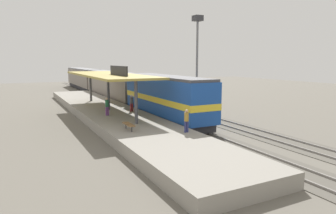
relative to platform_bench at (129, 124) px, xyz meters
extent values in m
plane|color=#666056|center=(8.00, 10.00, -1.34)|extent=(120.00, 120.00, 0.00)
cube|color=#565249|center=(6.00, 10.00, -1.32)|extent=(3.20, 110.00, 0.04)
cube|color=gray|center=(5.28, 10.00, -1.26)|extent=(0.10, 110.00, 0.16)
cube|color=gray|center=(6.72, 10.00, -1.26)|extent=(0.10, 110.00, 0.16)
cube|color=#565249|center=(10.60, 10.00, -1.32)|extent=(3.20, 110.00, 0.04)
cube|color=gray|center=(9.88, 10.00, -1.26)|extent=(0.10, 110.00, 0.16)
cube|color=gray|center=(11.32, 10.00, -1.26)|extent=(0.10, 110.00, 0.16)
cube|color=gray|center=(1.40, 10.00, -0.89)|extent=(6.00, 44.00, 0.90)
cylinder|color=#47474C|center=(1.40, 2.00, 1.36)|extent=(0.28, 0.28, 3.60)
cylinder|color=#47474C|center=(1.40, 10.00, 1.36)|extent=(0.28, 0.28, 3.60)
cylinder|color=#47474C|center=(1.40, 18.00, 1.36)|extent=(0.28, 0.28, 3.60)
cube|color=#A38E3D|center=(1.40, 10.00, 3.26)|extent=(5.20, 18.00, 0.20)
cube|color=black|center=(1.40, 6.40, 3.81)|extent=(0.12, 4.80, 0.90)
cylinder|color=#333338|center=(0.00, -0.65, -0.23)|extent=(0.07, 0.07, 0.42)
cylinder|color=#333338|center=(0.00, 0.65, -0.23)|extent=(0.07, 0.07, 0.42)
cube|color=brown|center=(0.00, 0.00, 0.02)|extent=(0.44, 1.70, 0.08)
cube|color=#28282D|center=(6.00, 5.70, -0.83)|extent=(2.60, 13.60, 0.70)
cube|color=#19479E|center=(6.00, 5.70, 1.27)|extent=(2.90, 14.40, 3.50)
cube|color=#47474C|center=(6.00, 5.70, 3.14)|extent=(2.78, 14.11, 0.24)
cube|color=yellow|center=(6.00, 5.70, 1.00)|extent=(2.93, 14.43, 0.56)
cube|color=#28282D|center=(6.00, 23.70, -0.83)|extent=(2.60, 19.20, 0.70)
cube|color=slate|center=(6.00, 23.70, 1.17)|extent=(2.90, 20.00, 3.30)
cube|color=slate|center=(6.00, 23.70, 2.94)|extent=(2.78, 19.60, 0.24)
cube|color=#28282D|center=(6.00, 44.50, -0.83)|extent=(2.60, 19.20, 0.70)
cube|color=slate|center=(6.00, 44.50, 1.17)|extent=(2.90, 20.00, 3.30)
cube|color=slate|center=(6.00, 44.50, 2.94)|extent=(2.78, 19.60, 0.24)
cylinder|color=slate|center=(13.80, 12.11, 4.16)|extent=(0.28, 0.28, 11.00)
cube|color=#333338|center=(13.80, 12.11, 10.01)|extent=(1.10, 1.10, 0.70)
cylinder|color=#663375|center=(0.23, 6.82, -0.02)|extent=(0.16, 0.16, 0.84)
cylinder|color=#663375|center=(0.41, 6.82, -0.02)|extent=(0.16, 0.16, 0.84)
cylinder|color=#23603D|center=(0.32, 6.82, 0.72)|extent=(0.34, 0.34, 0.64)
sphere|color=tan|center=(0.32, 6.82, 1.15)|extent=(0.23, 0.23, 0.23)
cylinder|color=navy|center=(3.42, -2.58, -0.02)|extent=(0.16, 0.16, 0.84)
cylinder|color=navy|center=(3.60, -2.58, -0.02)|extent=(0.16, 0.16, 0.84)
cylinder|color=olive|center=(3.51, -2.58, 0.72)|extent=(0.34, 0.34, 0.64)
sphere|color=tan|center=(3.51, -2.58, 1.15)|extent=(0.23, 0.23, 0.23)
cylinder|color=maroon|center=(3.10, 7.89, -0.02)|extent=(0.16, 0.16, 0.84)
cylinder|color=maroon|center=(3.28, 7.89, -0.02)|extent=(0.16, 0.16, 0.84)
cylinder|color=#4C4C51|center=(3.19, 7.89, 0.72)|extent=(0.34, 0.34, 0.64)
sphere|color=tan|center=(3.19, 7.89, 1.15)|extent=(0.23, 0.23, 0.23)
camera|label=1|loc=(-7.58, -21.10, 4.78)|focal=32.34mm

